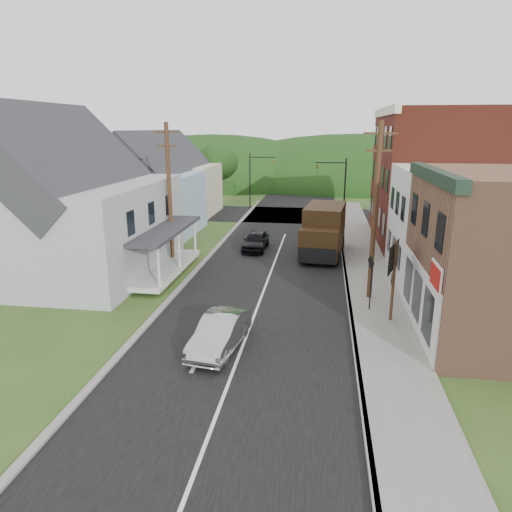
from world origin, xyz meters
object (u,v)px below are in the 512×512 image
at_px(silver_sedan, 220,333).
at_px(warning_sign, 371,274).
at_px(dark_sedan, 256,241).
at_px(route_sign_cluster, 393,270).
at_px(delivery_van, 324,231).

bearing_deg(silver_sedan, warning_sign, 44.63).
distance_m(dark_sedan, route_sign_cluster, 14.49).
height_order(route_sign_cluster, warning_sign, route_sign_cluster).
bearing_deg(delivery_van, dark_sedan, 176.90).
xyz_separation_m(dark_sedan, delivery_van, (4.88, -0.84, 1.08)).
distance_m(silver_sedan, delivery_van, 15.40).
height_order(dark_sedan, route_sign_cluster, route_sign_cluster).
xyz_separation_m(silver_sedan, warning_sign, (6.30, 4.83, 1.24)).
bearing_deg(silver_sedan, route_sign_cluster, 34.66).
bearing_deg(delivery_van, route_sign_cluster, -67.79).
xyz_separation_m(dark_sedan, route_sign_cluster, (7.98, -11.95, 1.86)).
height_order(silver_sedan, delivery_van, delivery_van).
relative_size(route_sign_cluster, warning_sign, 1.32).
distance_m(delivery_van, route_sign_cluster, 11.56).
bearing_deg(dark_sedan, warning_sign, -54.46).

